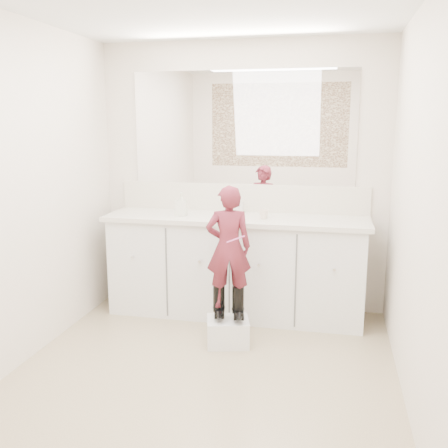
# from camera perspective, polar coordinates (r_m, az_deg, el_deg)

# --- Properties ---
(floor) EXTENTS (3.00, 3.00, 0.00)m
(floor) POSITION_cam_1_polar(r_m,az_deg,el_deg) (3.50, -2.74, -17.35)
(floor) COLOR #887559
(floor) RESTS_ON ground
(wall_back) EXTENTS (2.60, 0.00, 2.60)m
(wall_back) POSITION_cam_1_polar(r_m,az_deg,el_deg) (4.55, 2.07, 5.36)
(wall_back) COLOR beige
(wall_back) RESTS_ON floor
(wall_front) EXTENTS (2.60, 0.00, 2.60)m
(wall_front) POSITION_cam_1_polar(r_m,az_deg,el_deg) (1.73, -16.23, -5.22)
(wall_front) COLOR beige
(wall_front) RESTS_ON floor
(wall_left) EXTENTS (0.00, 3.00, 3.00)m
(wall_left) POSITION_cam_1_polar(r_m,az_deg,el_deg) (3.66, -22.99, 2.96)
(wall_left) COLOR beige
(wall_left) RESTS_ON floor
(wall_right) EXTENTS (0.00, 3.00, 3.00)m
(wall_right) POSITION_cam_1_polar(r_m,az_deg,el_deg) (3.03, 21.49, 1.47)
(wall_right) COLOR beige
(wall_right) RESTS_ON floor
(vanity_cabinet) EXTENTS (2.20, 0.55, 0.85)m
(vanity_cabinet) POSITION_cam_1_polar(r_m,az_deg,el_deg) (4.44, 1.35, -5.01)
(vanity_cabinet) COLOR silver
(vanity_cabinet) RESTS_ON floor
(countertop) EXTENTS (2.28, 0.58, 0.04)m
(countertop) POSITION_cam_1_polar(r_m,az_deg,el_deg) (4.32, 1.34, 0.60)
(countertop) COLOR beige
(countertop) RESTS_ON vanity_cabinet
(backsplash) EXTENTS (2.28, 0.03, 0.25)m
(backsplash) POSITION_cam_1_polar(r_m,az_deg,el_deg) (4.56, 2.02, 3.03)
(backsplash) COLOR beige
(backsplash) RESTS_ON countertop
(mirror) EXTENTS (2.00, 0.02, 1.00)m
(mirror) POSITION_cam_1_polar(r_m,az_deg,el_deg) (4.51, 2.08, 10.91)
(mirror) COLOR white
(mirror) RESTS_ON wall_back
(dot_panel) EXTENTS (2.00, 0.01, 1.20)m
(dot_panel) POSITION_cam_1_polar(r_m,az_deg,el_deg) (1.67, -16.94, 9.81)
(dot_panel) COLOR #472819
(dot_panel) RESTS_ON wall_front
(faucet) EXTENTS (0.08, 0.08, 0.10)m
(faucet) POSITION_cam_1_polar(r_m,az_deg,el_deg) (4.47, 1.75, 1.88)
(faucet) COLOR silver
(faucet) RESTS_ON countertop
(cup) EXTENTS (0.11, 0.11, 0.08)m
(cup) POSITION_cam_1_polar(r_m,az_deg,el_deg) (4.22, 4.56, 1.14)
(cup) COLOR beige
(cup) RESTS_ON countertop
(soap_bottle) EXTENTS (0.10, 0.10, 0.20)m
(soap_bottle) POSITION_cam_1_polar(r_m,az_deg,el_deg) (4.35, -4.91, 2.27)
(soap_bottle) COLOR silver
(soap_bottle) RESTS_ON countertop
(step_stool) EXTENTS (0.37, 0.34, 0.20)m
(step_stool) POSITION_cam_1_polar(r_m,az_deg,el_deg) (3.94, 0.45, -12.20)
(step_stool) COLOR silver
(step_stool) RESTS_ON floor
(boot_left) EXTENTS (0.14, 0.20, 0.26)m
(boot_left) POSITION_cam_1_polar(r_m,az_deg,el_deg) (3.89, -0.58, -8.82)
(boot_left) COLOR black
(boot_left) RESTS_ON step_stool
(boot_right) EXTENTS (0.14, 0.20, 0.26)m
(boot_right) POSITION_cam_1_polar(r_m,az_deg,el_deg) (3.86, 1.62, -8.99)
(boot_right) COLOR black
(boot_right) RESTS_ON step_stool
(toddler) EXTENTS (0.39, 0.30, 0.94)m
(toddler) POSITION_cam_1_polar(r_m,az_deg,el_deg) (3.74, 0.53, -2.65)
(toddler) COLOR #A3324B
(toddler) RESTS_ON step_stool
(toothbrush) EXTENTS (0.13, 0.05, 0.06)m
(toothbrush) POSITION_cam_1_polar(r_m,az_deg,el_deg) (3.63, 1.35, -1.75)
(toothbrush) COLOR #D85498
(toothbrush) RESTS_ON toddler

